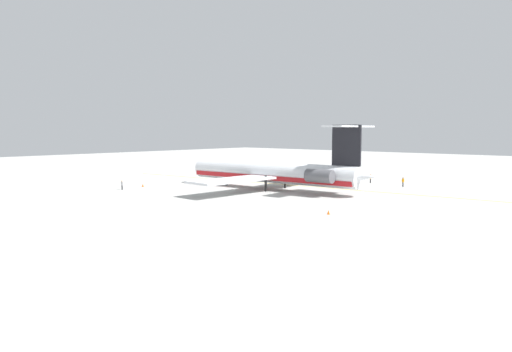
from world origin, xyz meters
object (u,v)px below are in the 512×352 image
Objects in this scene: ground_crew_near_nose at (371,177)px; ground_crew_starboard at (245,171)px; main_jetliner at (276,172)px; ground_crew_near_tail at (403,181)px; ground_crew_portside at (122,184)px; safety_cone_wingtip at (328,212)px; safety_cone_tail at (239,176)px; safety_cone_nose at (143,185)px.

ground_crew_near_nose is 1.09× the size of ground_crew_starboard.
ground_crew_near_tail is at bearing -131.36° from main_jetliner.
ground_crew_near_nose is 48.88m from ground_crew_portside.
safety_cone_wingtip is 1.00× the size of safety_cone_tail.
ground_crew_starboard reaches higher than safety_cone_tail.
safety_cone_nose is 26.42m from safety_cone_tail.
main_jetliner is 22.76m from ground_crew_near_nose.
safety_cone_nose is at bearing -7.36° from ground_crew_portside.
safety_cone_nose and safety_cone_tail have the same top height.
ground_crew_near_nose reaches higher than safety_cone_nose.
ground_crew_near_tail is at bearing -80.80° from safety_cone_wingtip.
ground_crew_near_tail reaches higher than safety_cone_tail.
ground_crew_near_nose is 3.34× the size of safety_cone_nose.
ground_crew_starboard is 29.66m from safety_cone_nose.
ground_crew_near_tail is at bearing 2.44° from ground_crew_near_nose.
ground_crew_portside is at bearing 91.15° from safety_cone_tail.
ground_crew_starboard is 3.07× the size of safety_cone_nose.
ground_crew_portside is at bearing 100.33° from safety_cone_nose.
safety_cone_tail is at bearing -90.66° from safety_cone_nose.
ground_crew_near_nose is at bearing -53.33° from ground_crew_portside.
main_jetliner is 25.39m from safety_cone_tail.
safety_cone_nose is (29.42, 34.57, -0.89)m from ground_crew_near_nose.
safety_cone_wingtip is (-42.80, 1.89, 0.00)m from safety_cone_nose.
main_jetliner is 27.87m from ground_crew_portside.
ground_crew_portside is at bearing 4.45° from safety_cone_wingtip.
safety_cone_wingtip is at bearing 177.47° from safety_cone_nose.
safety_cone_nose is (-0.90, 29.64, -0.79)m from ground_crew_starboard.
ground_crew_near_nose is 7.99m from ground_crew_near_tail.
safety_cone_tail is at bearing 138.10° from ground_crew_starboard.
ground_crew_starboard is at bearing -93.71° from ground_crew_near_tail.
ground_crew_starboard is 3.07× the size of safety_cone_wingtip.
ground_crew_portside is at bearing -52.09° from ground_crew_near_tail.
ground_crew_near_nose is at bearing -143.11° from ground_crew_starboard.
ground_crew_portside is at bearing -109.90° from ground_crew_near_nose.
ground_crew_near_tail is 37.43m from safety_cone_tail.
main_jetliner is 23.64× the size of ground_crew_starboard.
ground_crew_portside is at bearing 120.66° from ground_crew_starboard.
safety_cone_tail is (29.11, 8.15, -0.89)m from ground_crew_near_nose.
ground_crew_near_nose is at bearing -111.65° from ground_crew_near_tail.
ground_crew_starboard is 3.07× the size of safety_cone_tail.
safety_cone_nose is at bearing -2.53° from safety_cone_wingtip.
ground_crew_portside is 3.14× the size of safety_cone_wingtip.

